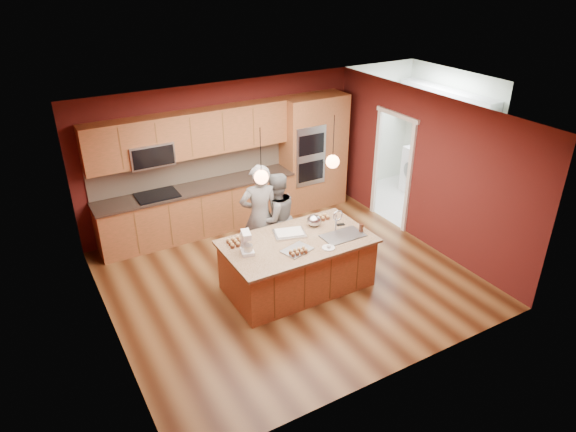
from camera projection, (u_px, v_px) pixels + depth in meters
floor at (288, 279)px, 8.36m from camera, size 5.50×5.50×0.00m
ceiling at (288, 117)px, 7.13m from camera, size 5.50×5.50×0.00m
wall_back at (222, 154)px, 9.67m from camera, size 5.50×0.00×5.50m
wall_front at (398, 287)px, 5.81m from camera, size 5.50×0.00×5.50m
wall_left at (101, 251)px, 6.52m from camera, size 0.00×5.00×5.00m
wall_right at (424, 170)px, 8.96m from camera, size 0.00×5.00×5.00m
cabinet_run at (195, 184)px, 9.34m from camera, size 3.74×0.64×2.30m
oven_column at (313, 152)px, 10.35m from camera, size 1.30×0.62×2.30m
doorway_trim at (392, 171)px, 9.71m from camera, size 0.08×1.11×2.20m
laundry_room at (446, 108)px, 10.32m from camera, size 2.60×2.70×2.70m
pendant_left at (261, 177)px, 7.00m from camera, size 0.20×0.20×0.80m
pendant_right at (333, 161)px, 7.52m from camera, size 0.20×0.20×0.80m
island at (298, 263)px, 7.98m from camera, size 2.27×1.28×1.22m
person_left at (260, 216)px, 8.36m from camera, size 0.74×0.57×1.80m
person_right at (276, 218)px, 8.54m from camera, size 0.82×0.67×1.59m
stand_mixer at (247, 244)px, 7.40m from camera, size 0.23×0.28×0.34m
sheet_cake at (289, 233)px, 7.94m from camera, size 0.56×0.48×0.05m
cooling_rack at (297, 250)px, 7.51m from camera, size 0.49×0.41×0.02m
mixing_bowl at (314, 220)px, 8.17m from camera, size 0.23×0.23×0.19m
plate at (328, 248)px, 7.58m from camera, size 0.19×0.19×0.01m
tumbler at (361, 228)px, 8.00m from camera, size 0.07×0.07×0.14m
phone at (341, 224)px, 8.23m from camera, size 0.14×0.10×0.01m
cupcakes_left at (236, 242)px, 7.67m from camera, size 0.25×0.25×0.08m
cupcakes_rack at (298, 251)px, 7.40m from camera, size 0.29×0.14×0.07m
cupcakes_right at (320, 218)px, 8.37m from camera, size 0.33×0.17×0.08m
washer at (441, 180)px, 10.68m from camera, size 0.71×0.73×1.03m
dryer at (421, 171)px, 11.17m from camera, size 0.66×0.68×1.02m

